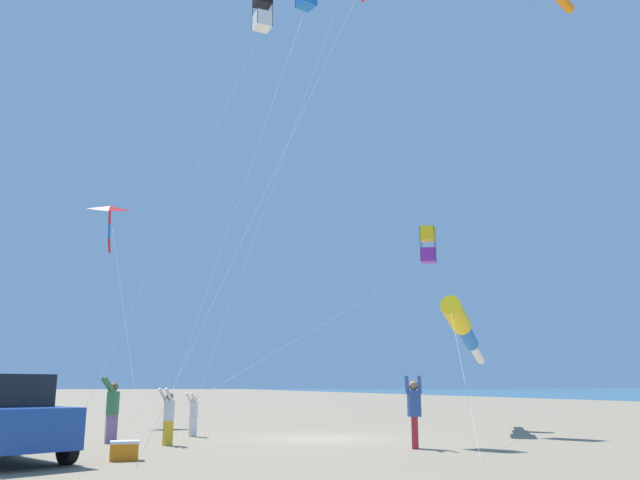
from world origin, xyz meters
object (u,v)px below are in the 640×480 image
(person_child_grey_jacket, at_px, (193,412))
(person_child_green_jacket, at_px, (169,414))
(person_bystander_far, at_px, (112,407))
(person_adult_flyer, at_px, (414,408))
(kite_box_yellow_midlevel, at_px, (262,10))
(kite_box_striped_overhead, at_px, (428,245))
(kite_windsock_blue_topmost, at_px, (462,327))
(kite_delta_long_streamer_right, at_px, (110,210))
(cooler_box, at_px, (124,451))

(person_child_grey_jacket, bearing_deg, person_child_green_jacket, -107.33)
(person_child_green_jacket, bearing_deg, person_bystander_far, 143.34)
(person_adult_flyer, xyz_separation_m, kite_box_yellow_midlevel, (-3.22, 5.90, 14.69))
(kite_box_striped_overhead, bearing_deg, person_child_green_jacket, -153.93)
(person_adult_flyer, relative_size, kite_box_yellow_midlevel, 0.12)
(person_child_grey_jacket, distance_m, kite_windsock_blue_topmost, 10.14)
(person_child_grey_jacket, relative_size, kite_box_striped_overhead, 0.11)
(kite_delta_long_streamer_right, xyz_separation_m, kite_box_yellow_midlevel, (5.38, -7.52, 6.41))
(cooler_box, relative_size, person_bystander_far, 0.34)
(kite_windsock_blue_topmost, bearing_deg, cooler_box, -151.90)
(person_bystander_far, height_order, kite_windsock_blue_topmost, kite_windsock_blue_topmost)
(kite_windsock_blue_topmost, bearing_deg, person_bystander_far, -172.19)
(person_child_green_jacket, height_order, kite_windsock_blue_topmost, kite_windsock_blue_topmost)
(person_child_grey_jacket, xyz_separation_m, person_bystander_far, (-2.49, -1.93, 0.26))
(cooler_box, bearing_deg, person_bystander_far, 95.18)
(person_child_green_jacket, distance_m, kite_delta_long_streamer_right, 13.90)
(person_adult_flyer, xyz_separation_m, person_child_grey_jacket, (-5.23, 5.75, -0.28))
(kite_windsock_blue_topmost, height_order, kite_box_yellow_midlevel, kite_box_yellow_midlevel)
(person_adult_flyer, xyz_separation_m, kite_delta_long_streamer_right, (-8.60, 13.42, 8.28))
(person_adult_flyer, xyz_separation_m, person_bystander_far, (-7.72, 3.82, -0.03))
(person_child_green_jacket, relative_size, kite_windsock_blue_topmost, 0.14)
(cooler_box, distance_m, person_child_green_jacket, 3.70)
(person_adult_flyer, height_order, kite_delta_long_streamer_right, kite_delta_long_streamer_right)
(kite_windsock_blue_topmost, xyz_separation_m, kite_box_yellow_midlevel, (-7.68, 0.41, 11.99))
(person_child_green_jacket, height_order, kite_box_yellow_midlevel, kite_box_yellow_midlevel)
(kite_windsock_blue_topmost, xyz_separation_m, kite_delta_long_streamer_right, (-13.06, 7.93, 5.58))
(person_adult_flyer, height_order, kite_box_yellow_midlevel, kite_box_yellow_midlevel)
(kite_box_striped_overhead, xyz_separation_m, kite_delta_long_streamer_right, (-12.89, 5.61, 2.00))
(cooler_box, distance_m, person_bystander_far, 4.69)
(cooler_box, distance_m, kite_delta_long_streamer_right, 16.93)
(person_bystander_far, distance_m, kite_box_striped_overhead, 14.14)
(person_adult_flyer, relative_size, kite_windsock_blue_topmost, 0.17)
(kite_box_striped_overhead, bearing_deg, person_adult_flyer, -118.81)
(kite_delta_long_streamer_right, distance_m, kite_box_yellow_midlevel, 11.25)
(person_child_grey_jacket, relative_size, person_bystander_far, 0.75)
(person_child_grey_jacket, bearing_deg, kite_box_striped_overhead, 12.19)
(person_child_grey_jacket, bearing_deg, person_bystander_far, -142.17)
(kite_delta_long_streamer_right, bearing_deg, person_child_green_jacket, -77.33)
(kite_windsock_blue_topmost, bearing_deg, kite_delta_long_streamer_right, 148.72)
(person_adult_flyer, distance_m, person_child_green_jacket, 6.74)
(kite_box_yellow_midlevel, bearing_deg, person_bystander_far, -155.16)
(person_child_green_jacket, xyz_separation_m, kite_windsock_blue_topmost, (10.64, 2.81, 2.89))
(kite_box_yellow_midlevel, bearing_deg, kite_box_striped_overhead, 14.24)
(kite_windsock_blue_topmost, distance_m, kite_box_striped_overhead, 4.27)
(person_adult_flyer, xyz_separation_m, kite_box_striped_overhead, (4.29, 7.81, 6.28))
(cooler_box, relative_size, kite_box_striped_overhead, 0.05)
(kite_windsock_blue_topmost, height_order, kite_box_striped_overhead, kite_box_striped_overhead)
(person_bystander_far, bearing_deg, kite_box_yellow_midlevel, 24.84)
(person_child_green_jacket, relative_size, kite_box_yellow_midlevel, 0.09)
(cooler_box, bearing_deg, kite_box_yellow_midlevel, 58.62)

